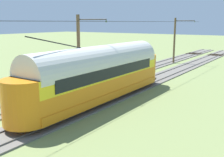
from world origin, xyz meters
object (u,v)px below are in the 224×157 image
catenary_pole_foreground (175,40)px  catenary_pole_mid_near (80,53)px  vintage_streetcar (99,73)px  spare_tie_stack (86,73)px

catenary_pole_foreground → catenary_pole_mid_near: bearing=90.0°
vintage_streetcar → spare_tie_stack: size_ratio=6.80×
catenary_pole_foreground → catenary_pole_mid_near: same height
vintage_streetcar → catenary_pole_foreground: size_ratio=2.46×
vintage_streetcar → catenary_pole_foreground: catenary_pole_foreground is taller
vintage_streetcar → catenary_pole_foreground: bearing=-83.0°
vintage_streetcar → spare_tie_stack: (7.66, -7.59, -1.99)m
catenary_pole_foreground → spare_tie_stack: (4.94, 14.56, -3.21)m
vintage_streetcar → catenary_pole_mid_near: size_ratio=2.46×
catenary_pole_mid_near → vintage_streetcar: bearing=161.3°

